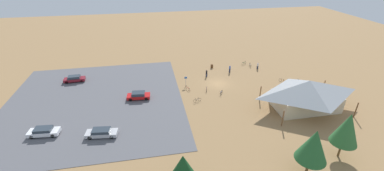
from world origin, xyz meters
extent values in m
plane|color=#937047|center=(0.00, 0.00, 0.00)|extent=(160.00, 160.00, 0.00)
cube|color=#56565B|center=(25.15, 2.74, 0.03)|extent=(32.89, 34.55, 0.05)
cube|color=beige|center=(-12.77, 12.35, 1.44)|extent=(10.98, 6.09, 2.88)
pyramid|color=#93999E|center=(-12.77, 12.35, 4.21)|extent=(13.95, 9.05, 2.65)
cylinder|color=brown|center=(-19.52, 8.05, 1.44)|extent=(0.20, 0.20, 2.88)
cylinder|color=brown|center=(-6.02, 8.05, 1.44)|extent=(0.20, 0.20, 2.88)
cylinder|color=brown|center=(-19.52, 16.65, 1.44)|extent=(0.20, 0.20, 2.88)
cylinder|color=brown|center=(-6.02, 16.65, 1.44)|extent=(0.20, 0.20, 2.88)
cylinder|color=brown|center=(-0.93, -8.71, 0.45)|extent=(0.60, 0.60, 0.90)
cylinder|color=#99999E|center=(7.00, -0.36, 1.10)|extent=(0.08, 0.08, 2.20)
cube|color=#1959B2|center=(7.00, -0.36, 1.90)|extent=(0.56, 0.04, 0.40)
cylinder|color=brown|center=(-4.24, 26.44, 1.13)|extent=(0.34, 0.34, 2.26)
cone|color=#235B2D|center=(-4.24, 26.44, 4.42)|extent=(3.84, 3.84, 4.32)
cone|color=#14421E|center=(11.76, 26.47, 3.74)|extent=(3.47, 3.47, 3.61)
cylinder|color=brown|center=(-10.27, 24.59, 1.22)|extent=(0.28, 0.28, 2.43)
cone|color=#2D6633|center=(-10.27, 24.59, 4.70)|extent=(3.49, 3.49, 4.54)
torus|color=black|center=(-14.35, 2.36, 0.34)|extent=(0.43, 0.58, 0.68)
torus|color=black|center=(-13.79, 1.57, 0.34)|extent=(0.43, 0.58, 0.68)
cylinder|color=orange|center=(-14.07, 1.96, 0.45)|extent=(0.55, 0.75, 0.04)
cylinder|color=orange|center=(-14.17, 2.11, 0.55)|extent=(0.04, 0.04, 0.42)
cube|color=black|center=(-14.17, 2.11, 0.76)|extent=(0.18, 0.21, 0.05)
cylinder|color=orange|center=(-13.85, 1.65, 0.56)|extent=(0.04, 0.04, 0.43)
cylinder|color=black|center=(-13.85, 1.65, 0.77)|extent=(0.41, 0.30, 0.03)
torus|color=black|center=(5.49, 6.44, 0.34)|extent=(0.66, 0.24, 0.68)
torus|color=black|center=(6.41, 6.73, 0.34)|extent=(0.66, 0.24, 0.68)
cylinder|color=black|center=(5.95, 6.59, 0.45)|extent=(0.86, 0.30, 0.04)
cylinder|color=black|center=(5.78, 6.53, 0.55)|extent=(0.04, 0.04, 0.42)
cube|color=black|center=(5.78, 6.53, 0.76)|extent=(0.21, 0.14, 0.05)
cylinder|color=black|center=(6.32, 6.70, 0.57)|extent=(0.04, 0.04, 0.45)
cylinder|color=black|center=(6.32, 6.70, 0.79)|extent=(0.17, 0.47, 0.03)
torus|color=black|center=(0.35, 4.17, 0.32)|extent=(0.40, 0.56, 0.65)
torus|color=black|center=(0.89, 4.97, 0.32)|extent=(0.40, 0.56, 0.65)
cylinder|color=#2347B7|center=(0.62, 4.57, 0.43)|extent=(0.53, 0.76, 0.04)
cylinder|color=#2347B7|center=(0.52, 4.42, 0.53)|extent=(0.04, 0.04, 0.40)
cube|color=black|center=(0.52, 4.42, 0.73)|extent=(0.18, 0.21, 0.05)
cylinder|color=#2347B7|center=(0.84, 4.89, 0.53)|extent=(0.04, 0.04, 0.42)
cylinder|color=black|center=(0.84, 4.89, 0.74)|extent=(0.41, 0.30, 0.03)
torus|color=black|center=(-9.03, -9.00, 0.36)|extent=(0.64, 0.42, 0.73)
torus|color=black|center=(-9.94, -9.57, 0.36)|extent=(0.64, 0.42, 0.73)
cylinder|color=#1E7F38|center=(-9.48, -9.28, 0.48)|extent=(0.86, 0.55, 0.04)
cylinder|color=#1E7F38|center=(-9.32, -9.18, 0.56)|extent=(0.04, 0.04, 0.39)
cube|color=black|center=(-9.32, -9.18, 0.75)|extent=(0.21, 0.17, 0.05)
cylinder|color=#1E7F38|center=(-9.85, -9.51, 0.58)|extent=(0.04, 0.04, 0.43)
cylinder|color=black|center=(-9.85, -9.51, 0.79)|extent=(0.28, 0.43, 0.03)
torus|color=black|center=(-16.38, 2.67, 0.38)|extent=(0.75, 0.06, 0.75)
torus|color=black|center=(-17.39, 2.70, 0.38)|extent=(0.75, 0.06, 0.75)
cylinder|color=#197A7F|center=(-16.88, 2.68, 0.50)|extent=(0.92, 0.07, 0.04)
cylinder|color=#197A7F|center=(-16.70, 2.68, 0.59)|extent=(0.04, 0.04, 0.42)
cube|color=black|center=(-16.70, 2.68, 0.80)|extent=(0.20, 0.09, 0.05)
cylinder|color=#197A7F|center=(-17.28, 2.70, 0.61)|extent=(0.04, 0.04, 0.47)
cylinder|color=black|center=(-17.28, 2.70, 0.85)|extent=(0.05, 0.48, 0.03)
torus|color=black|center=(6.70, 1.99, 0.34)|extent=(0.31, 0.64, 0.68)
torus|color=black|center=(7.12, 1.01, 0.34)|extent=(0.31, 0.64, 0.68)
cylinder|color=red|center=(6.91, 1.50, 0.45)|extent=(0.42, 0.91, 0.04)
cylinder|color=red|center=(6.84, 1.67, 0.53)|extent=(0.04, 0.04, 0.37)
cube|color=black|center=(6.84, 1.67, 0.71)|extent=(0.15, 0.22, 0.05)
cylinder|color=red|center=(7.08, 1.11, 0.56)|extent=(0.04, 0.04, 0.44)
cylinder|color=black|center=(7.08, 1.11, 0.78)|extent=(0.45, 0.22, 0.03)
torus|color=black|center=(3.34, 3.30, 0.33)|extent=(0.19, 0.65, 0.66)
torus|color=black|center=(3.11, 2.29, 0.33)|extent=(0.19, 0.65, 0.66)
cylinder|color=#722D9E|center=(3.23, 2.79, 0.44)|extent=(0.25, 0.93, 0.04)
cylinder|color=#722D9E|center=(3.27, 2.97, 0.53)|extent=(0.04, 0.04, 0.40)
cube|color=black|center=(3.27, 2.97, 0.73)|extent=(0.12, 0.21, 0.05)
cylinder|color=#722D9E|center=(3.13, 2.39, 0.56)|extent=(0.04, 0.04, 0.46)
cylinder|color=black|center=(3.13, 2.39, 0.79)|extent=(0.47, 0.14, 0.03)
torus|color=black|center=(-10.43, -7.12, 0.35)|extent=(0.15, 0.71, 0.71)
torus|color=black|center=(-10.60, -8.19, 0.35)|extent=(0.15, 0.71, 0.71)
cylinder|color=silver|center=(-10.52, -7.65, 0.47)|extent=(0.19, 0.99, 0.04)
cylinder|color=silver|center=(-10.49, -7.46, 0.56)|extent=(0.04, 0.04, 0.41)
cube|color=black|center=(-10.49, -7.46, 0.76)|extent=(0.11, 0.21, 0.05)
cylinder|color=silver|center=(-10.58, -8.08, 0.57)|extent=(0.04, 0.04, 0.44)
cylinder|color=black|center=(-10.58, -8.08, 0.79)|extent=(0.48, 0.11, 0.03)
cube|color=white|center=(31.27, 12.04, 0.58)|extent=(4.67, 2.16, 0.61)
cube|color=#2D3842|center=(31.27, 12.04, 1.11)|extent=(2.66, 1.77, 0.46)
cylinder|color=black|center=(32.87, 12.68, 0.37)|extent=(0.66, 0.27, 0.64)
cylinder|color=black|center=(32.74, 11.13, 0.37)|extent=(0.66, 0.27, 0.64)
cylinder|color=black|center=(29.80, 12.94, 0.37)|extent=(0.66, 0.27, 0.64)
cylinder|color=black|center=(29.66, 11.39, 0.37)|extent=(0.66, 0.27, 0.64)
cube|color=#BCBCC1|center=(22.48, 13.97, 0.55)|extent=(4.92, 2.31, 0.57)
cube|color=#2D3842|center=(22.48, 13.97, 1.07)|extent=(2.83, 1.85, 0.47)
cylinder|color=black|center=(24.18, 14.53, 0.37)|extent=(0.66, 0.30, 0.64)
cylinder|color=black|center=(23.99, 13.01, 0.37)|extent=(0.66, 0.30, 0.64)
cylinder|color=black|center=(20.98, 14.92, 0.37)|extent=(0.66, 0.30, 0.64)
cylinder|color=black|center=(20.79, 13.41, 0.37)|extent=(0.66, 0.30, 0.64)
cube|color=maroon|center=(30.67, -6.81, 0.57)|extent=(4.42, 1.86, 0.60)
cube|color=#2D3842|center=(30.67, -6.81, 1.14)|extent=(2.49, 1.59, 0.54)
cylinder|color=black|center=(32.13, -6.02, 0.37)|extent=(0.65, 0.24, 0.64)
cylinder|color=black|center=(32.18, -7.51, 0.37)|extent=(0.65, 0.24, 0.64)
cylinder|color=black|center=(29.16, -6.12, 0.37)|extent=(0.65, 0.24, 0.64)
cylinder|color=black|center=(29.21, -7.61, 0.37)|extent=(0.65, 0.24, 0.64)
cube|color=red|center=(16.88, 3.38, 0.57)|extent=(4.51, 2.25, 0.60)
cube|color=#2D3842|center=(16.88, 3.38, 1.15)|extent=(2.58, 1.86, 0.56)
cylinder|color=black|center=(18.43, 4.08, 0.37)|extent=(0.66, 0.27, 0.64)
cylinder|color=black|center=(18.28, 2.42, 0.37)|extent=(0.66, 0.27, 0.64)
cylinder|color=black|center=(15.47, 4.33, 0.37)|extent=(0.66, 0.27, 0.64)
cylinder|color=black|center=(15.33, 2.68, 0.37)|extent=(0.66, 0.27, 0.64)
cube|color=#2D3347|center=(-11.70, -5.93, 0.41)|extent=(0.32, 0.24, 0.82)
cylinder|color=silver|center=(-11.70, -5.93, 1.14)|extent=(0.36, 0.36, 0.64)
sphere|color=tan|center=(-11.70, -5.93, 1.58)|extent=(0.24, 0.24, 0.24)
cube|color=#2D3347|center=(1.57, -4.01, 0.40)|extent=(0.38, 0.33, 0.80)
cylinder|color=black|center=(1.57, -4.01, 1.13)|extent=(0.36, 0.36, 0.65)
sphere|color=tan|center=(1.57, -4.01, 1.57)|extent=(0.24, 0.24, 0.24)
cube|color=#2D3347|center=(-4.38, -5.25, 0.46)|extent=(0.40, 0.38, 0.93)
cylinder|color=blue|center=(-4.38, -5.25, 1.25)|extent=(0.36, 0.36, 0.65)
sphere|color=tan|center=(-4.38, -5.25, 1.70)|extent=(0.24, 0.24, 0.24)
camera|label=1|loc=(14.70, 47.24, 24.92)|focal=23.78mm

